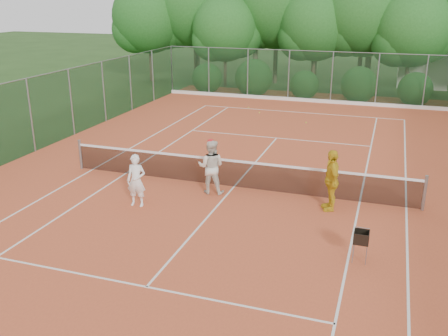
# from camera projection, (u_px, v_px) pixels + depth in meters

# --- Properties ---
(ground) EXTENTS (120.00, 120.00, 0.00)m
(ground) POSITION_uv_depth(u_px,v_px,m) (234.00, 188.00, 16.76)
(ground) COLOR #234117
(ground) RESTS_ON ground
(clay_court) EXTENTS (18.00, 36.00, 0.02)m
(clay_court) POSITION_uv_depth(u_px,v_px,m) (234.00, 187.00, 16.75)
(clay_court) COLOR #C8542E
(clay_court) RESTS_ON ground
(tennis_net) EXTENTS (11.97, 0.10, 1.10)m
(tennis_net) POSITION_uv_depth(u_px,v_px,m) (234.00, 173.00, 16.58)
(tennis_net) COLOR gray
(tennis_net) RESTS_ON clay_court
(player_white) EXTENTS (0.63, 0.45, 1.62)m
(player_white) POSITION_uv_depth(u_px,v_px,m) (136.00, 181.00, 15.04)
(player_white) COLOR white
(player_white) RESTS_ON clay_court
(player_center_grp) EXTENTS (0.95, 0.78, 1.81)m
(player_center_grp) POSITION_uv_depth(u_px,v_px,m) (211.00, 166.00, 16.00)
(player_center_grp) COLOR silver
(player_center_grp) RESTS_ON clay_court
(player_yellow) EXTENTS (0.80, 1.18, 1.87)m
(player_yellow) POSITION_uv_depth(u_px,v_px,m) (331.00, 180.00, 14.73)
(player_yellow) COLOR gold
(player_yellow) RESTS_ON clay_court
(ball_hopper) EXTENTS (0.34, 0.34, 0.79)m
(ball_hopper) POSITION_uv_depth(u_px,v_px,m) (361.00, 238.00, 11.90)
(ball_hopper) COLOR gray
(ball_hopper) RESTS_ON clay_court
(stray_ball_a) EXTENTS (0.07, 0.07, 0.07)m
(stray_ball_a) POSITION_uv_depth(u_px,v_px,m) (248.00, 108.00, 28.40)
(stray_ball_a) COLOR #B3CE30
(stray_ball_a) RESTS_ON clay_court
(stray_ball_b) EXTENTS (0.07, 0.07, 0.07)m
(stray_ball_b) POSITION_uv_depth(u_px,v_px,m) (259.00, 113.00, 27.17)
(stray_ball_b) COLOR yellow
(stray_ball_b) RESTS_ON clay_court
(stray_ball_c) EXTENTS (0.07, 0.07, 0.07)m
(stray_ball_c) POSITION_uv_depth(u_px,v_px,m) (306.00, 122.00, 25.08)
(stray_ball_c) COLOR #B0C82E
(stray_ball_c) RESTS_ON clay_court
(court_markings) EXTENTS (11.03, 23.83, 0.01)m
(court_markings) POSITION_uv_depth(u_px,v_px,m) (234.00, 187.00, 16.75)
(court_markings) COLOR white
(court_markings) RESTS_ON clay_court
(fence_back) EXTENTS (18.07, 0.07, 3.00)m
(fence_back) POSITION_uv_depth(u_px,v_px,m) (310.00, 77.00, 29.68)
(fence_back) COLOR #19381E
(fence_back) RESTS_ON clay_court
(tropical_treeline) EXTENTS (32.10, 8.49, 15.03)m
(tropical_treeline) POSITION_uv_depth(u_px,v_px,m) (348.00, 11.00, 32.74)
(tropical_treeline) COLOR brown
(tropical_treeline) RESTS_ON ground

